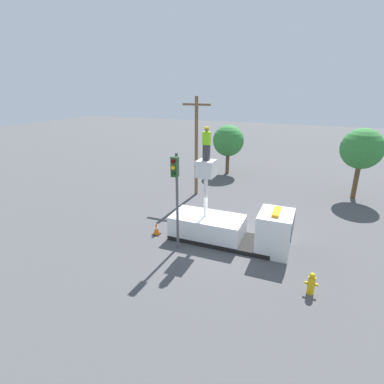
# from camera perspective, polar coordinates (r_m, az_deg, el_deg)

# --- Properties ---
(ground_plane) EXTENTS (120.00, 120.00, 0.00)m
(ground_plane) POSITION_cam_1_polar(r_m,az_deg,el_deg) (17.34, 5.59, -9.17)
(ground_plane) COLOR #4C4C4F
(bucket_truck) EXTENTS (6.63, 2.20, 4.58)m
(bucket_truck) POSITION_cam_1_polar(r_m,az_deg,el_deg) (16.82, 7.38, -6.86)
(bucket_truck) COLOR black
(bucket_truck) RESTS_ON ground
(worker) EXTENTS (0.40, 0.26, 1.75)m
(worker) POSITION_cam_1_polar(r_m,az_deg,el_deg) (15.80, 2.79, 9.14)
(worker) COLOR #38383D
(worker) RESTS_ON bucket_truck
(traffic_light_pole) EXTENTS (0.34, 0.57, 5.23)m
(traffic_light_pole) POSITION_cam_1_polar(r_m,az_deg,el_deg) (14.95, -3.12, 1.62)
(traffic_light_pole) COLOR #515156
(traffic_light_pole) RESTS_ON ground
(fire_hydrant) EXTENTS (0.54, 0.30, 1.00)m
(fire_hydrant) POSITION_cam_1_polar(r_m,az_deg,el_deg) (14.01, 21.77, -15.90)
(fire_hydrant) COLOR gold
(fire_hydrant) RESTS_ON ground
(traffic_cone_rear) EXTENTS (0.44, 0.44, 0.76)m
(traffic_cone_rear) POSITION_cam_1_polar(r_m,az_deg,el_deg) (17.89, -6.81, -6.97)
(traffic_cone_rear) COLOR black
(traffic_cone_rear) RESTS_ON ground
(tree_left_bg) EXTENTS (3.05, 3.05, 5.44)m
(tree_left_bg) POSITION_cam_1_polar(r_m,az_deg,el_deg) (25.88, 29.62, 7.12)
(tree_left_bg) COLOR brown
(tree_left_bg) RESTS_ON ground
(tree_right_bg) EXTENTS (3.02, 3.02, 4.82)m
(tree_right_bg) POSITION_cam_1_polar(r_m,az_deg,el_deg) (29.82, 6.93, 9.64)
(tree_right_bg) COLOR brown
(tree_right_bg) RESTS_ON ground
(utility_pole) EXTENTS (2.20, 0.26, 7.64)m
(utility_pole) POSITION_cam_1_polar(r_m,az_deg,el_deg) (23.38, 0.83, 9.22)
(utility_pole) COLOR brown
(utility_pole) RESTS_ON ground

